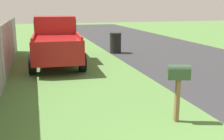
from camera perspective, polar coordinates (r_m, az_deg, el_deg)
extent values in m
cube|color=brown|center=(6.29, 13.42, -6.21)|extent=(0.09, 0.09, 0.98)
cube|color=#334C33|center=(6.12, 13.72, -0.88)|extent=(0.34, 0.53, 0.22)
cylinder|color=#334C33|center=(6.09, 13.78, 0.13)|extent=(0.34, 0.53, 0.20)
cube|color=red|center=(6.20, 13.26, -0.05)|extent=(0.02, 0.04, 0.18)
cube|color=maroon|center=(12.41, -11.58, 5.26)|extent=(5.35, 2.16, 0.90)
cube|color=maroon|center=(12.95, -11.83, 9.27)|extent=(1.88, 1.83, 0.76)
cube|color=black|center=(12.95, -11.83, 9.27)|extent=(1.82, 1.87, 0.53)
cube|color=maroon|center=(11.21, -16.03, 6.82)|extent=(2.74, 0.22, 0.12)
cube|color=maroon|center=(11.25, -7.06, 7.25)|extent=(2.74, 0.22, 0.12)
cylinder|color=black|center=(14.21, -15.51, 4.00)|extent=(0.77, 0.30, 0.76)
cylinder|color=black|center=(14.25, -7.86, 4.38)|extent=(0.77, 0.30, 0.76)
cylinder|color=black|center=(10.80, -16.25, 1.14)|extent=(0.77, 0.30, 0.76)
cylinder|color=black|center=(10.85, -6.20, 1.65)|extent=(0.77, 0.30, 0.76)
cylinder|color=black|center=(15.07, 0.73, 5.52)|extent=(0.62, 0.62, 1.04)
cylinder|color=black|center=(15.01, 0.74, 7.63)|extent=(0.65, 0.65, 0.08)
cylinder|color=#9EA3A8|center=(9.58, -21.89, 2.77)|extent=(0.07, 0.07, 1.92)
cylinder|color=#9EA3A8|center=(11.89, -20.78, 4.73)|extent=(0.07, 0.07, 1.92)
cylinder|color=#9EA3A8|center=(14.22, -20.03, 6.06)|extent=(0.07, 0.07, 1.92)
cylinder|color=#9EA3A8|center=(16.55, -19.49, 7.01)|extent=(0.07, 0.07, 1.92)
cube|color=#9EA3A8|center=(9.47, -22.37, 8.31)|extent=(14.10, 0.04, 0.04)
cube|color=gray|center=(9.58, -21.89, 2.77)|extent=(14.10, 0.01, 1.92)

